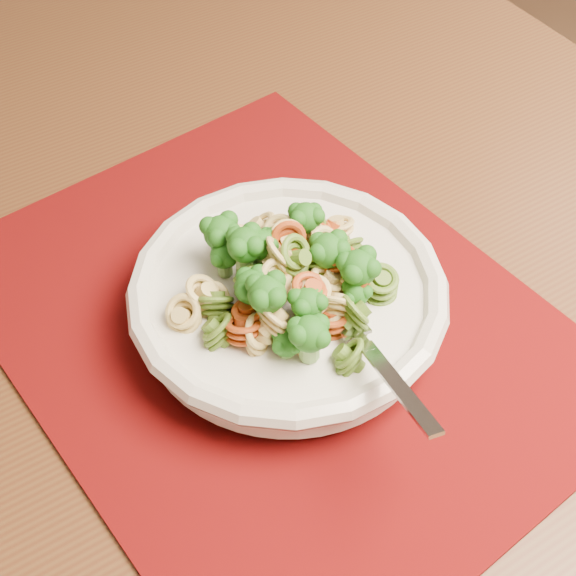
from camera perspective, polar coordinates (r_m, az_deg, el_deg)
The scene contains 5 objects.
dining_table at distance 0.80m, azimuth 3.54°, elevation -2.02°, with size 1.51×1.28×0.71m.
placemat at distance 0.66m, azimuth -1.13°, elevation -2.48°, with size 0.50×0.39×0.00m, color #500703.
pasta_bowl at distance 0.63m, azimuth 0.00°, elevation -0.63°, with size 0.25×0.25×0.05m.
pasta_broccoli_heap at distance 0.62m, azimuth -0.00°, elevation 0.36°, with size 0.22×0.22×0.06m, color tan, non-canonical shape.
fork at distance 0.60m, azimuth 4.54°, elevation -2.76°, with size 0.19×0.02×0.01m, color silver, non-canonical shape.
Camera 1 is at (-0.24, -0.93, 1.22)m, focal length 50.00 mm.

